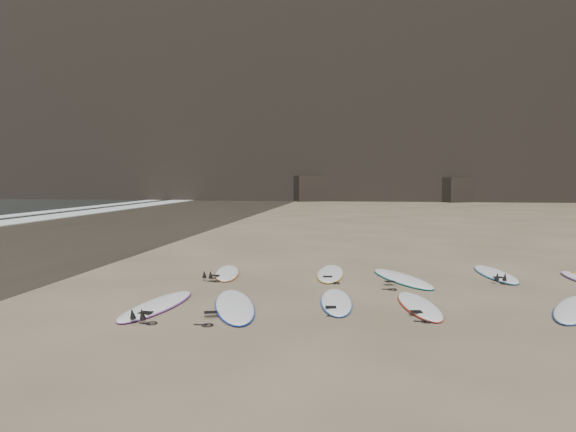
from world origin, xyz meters
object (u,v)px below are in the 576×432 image
at_px(surfboard_0, 157,305).
at_px(surfboard_1, 235,305).
at_px(surfboard_8, 495,274).
at_px(surfboard_4, 575,308).
at_px(surfboard_7, 402,278).
at_px(surfboard_6, 330,273).
at_px(surfboard_3, 419,305).
at_px(surfboard_2, 336,301).
at_px(surfboard_5, 227,273).

bearing_deg(surfboard_0, surfboard_1, 12.72).
xyz_separation_m(surfboard_1, surfboard_8, (5.46, 4.17, -0.00)).
bearing_deg(surfboard_4, surfboard_0, -149.19).
relative_size(surfboard_1, surfboard_7, 1.04).
distance_m(surfboard_6, surfboard_7, 1.75).
relative_size(surfboard_1, surfboard_3, 1.19).
xyz_separation_m(surfboard_2, surfboard_8, (3.64, 3.54, 0.00)).
bearing_deg(surfboard_1, surfboard_0, 169.65).
bearing_deg(surfboard_2, surfboard_5, 129.94).
bearing_deg(surfboard_2, surfboard_1, -166.03).
height_order(surfboard_4, surfboard_8, surfboard_8).
bearing_deg(surfboard_8, surfboard_1, -149.03).
height_order(surfboard_2, surfboard_6, surfboard_6).
bearing_deg(surfboard_6, surfboard_7, -16.80).
relative_size(surfboard_0, surfboard_8, 1.00).
distance_m(surfboard_1, surfboard_7, 4.54).
bearing_deg(surfboard_3, surfboard_5, 136.91).
bearing_deg(surfboard_6, surfboard_3, -61.30).
xyz_separation_m(surfboard_3, surfboard_5, (-4.35, 2.92, -0.00)).
xyz_separation_m(surfboard_4, surfboard_5, (-7.07, 2.80, -0.00)).
relative_size(surfboard_1, surfboard_4, 1.11).
distance_m(surfboard_2, surfboard_4, 4.24).
height_order(surfboard_2, surfboard_7, surfboard_7).
relative_size(surfboard_3, surfboard_5, 1.03).
relative_size(surfboard_0, surfboard_3, 1.10).
bearing_deg(surfboard_2, surfboard_4, -5.39).
bearing_deg(surfboard_6, surfboard_1, -113.19).
bearing_deg(surfboard_2, surfboard_3, -9.98).
xyz_separation_m(surfboard_4, surfboard_6, (-4.56, 3.08, 0.00)).
relative_size(surfboard_2, surfboard_4, 0.92).
bearing_deg(surfboard_3, surfboard_8, 50.71).
height_order(surfboard_1, surfboard_5, surfboard_1).
height_order(surfboard_6, surfboard_7, surfboard_7).
xyz_separation_m(surfboard_0, surfboard_6, (2.91, 3.87, -0.00)).
xyz_separation_m(surfboard_2, surfboard_4, (4.24, -0.00, 0.00)).
distance_m(surfboard_3, surfboard_7, 2.73).
height_order(surfboard_1, surfboard_2, surfboard_1).
xyz_separation_m(surfboard_5, surfboard_8, (6.47, 0.73, 0.01)).
bearing_deg(surfboard_4, surfboard_3, -152.75).
xyz_separation_m(surfboard_3, surfboard_7, (-0.15, 2.72, 0.01)).
relative_size(surfboard_7, surfboard_8, 1.04).
distance_m(surfboard_2, surfboard_6, 3.09).
distance_m(surfboard_3, surfboard_6, 3.68).
height_order(surfboard_2, surfboard_3, surfboard_3).
height_order(surfboard_0, surfboard_7, surfboard_7).
distance_m(surfboard_2, surfboard_7, 2.94).
distance_m(surfboard_0, surfboard_6, 4.84).
bearing_deg(surfboard_8, surfboard_4, -86.80).
relative_size(surfboard_1, surfboard_8, 1.08).
height_order(surfboard_3, surfboard_5, surfboard_3).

